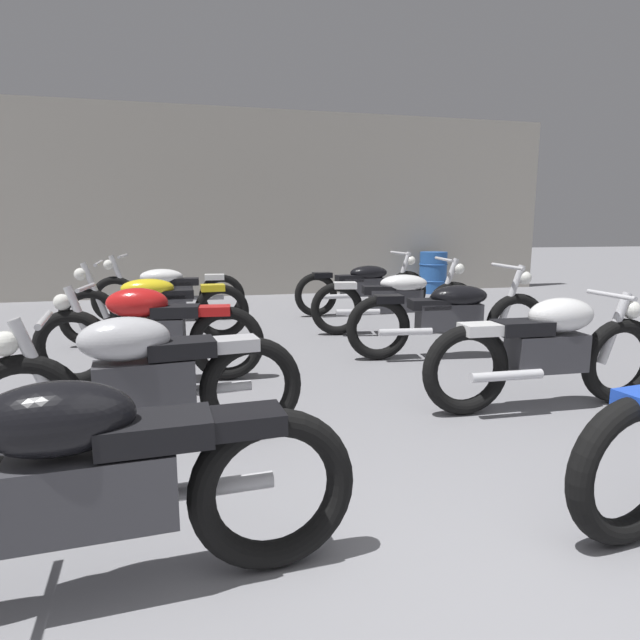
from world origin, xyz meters
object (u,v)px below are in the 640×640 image
Objects in this scene: oil_drum at (433,272)px; motorcycle_left_row_3 at (156,305)px; motorcycle_left_row_2 at (150,332)px; motorcycle_left_row_4 at (168,290)px; motorcycle_right_row_3 at (397,299)px; motorcycle_right_row_2 at (450,315)px; motorcycle_right_row_1 at (548,349)px; motorcycle_left_row_0 at (91,484)px; motorcycle_left_row_1 at (143,380)px; motorcycle_right_row_4 at (363,286)px.

motorcycle_left_row_3 is at bearing -145.37° from oil_drum.
motorcycle_left_row_4 reaches higher than motorcycle_left_row_2.
motorcycle_right_row_3 is (2.95, -0.20, 0.00)m from motorcycle_left_row_3.
motorcycle_left_row_2 is 7.50m from oil_drum.
motorcycle_left_row_3 is 3.38m from motorcycle_right_row_2.
motorcycle_right_row_3 is 4.51m from oil_drum.
motorcycle_right_row_2 is 1.00× the size of motorcycle_right_row_3.
motorcycle_left_row_3 is 4.31m from motorcycle_right_row_1.
motorcycle_right_row_1 is at bearing -57.44° from motorcycle_left_row_4.
oil_drum is at bearing 58.66° from motorcycle_right_row_3.
motorcycle_left_row_0 is 2.32× the size of oil_drum.
motorcycle_right_row_3 is at bearing 56.37° from motorcycle_left_row_0.
motorcycle_left_row_3 reaches higher than motorcycle_left_row_1.
motorcycle_right_row_1 is at bearing -45.99° from motorcycle_left_row_3.
motorcycle_right_row_2 reaches higher than motorcycle_right_row_1.
motorcycle_right_row_2 and motorcycle_right_row_4 have the same top height.
motorcycle_left_row_2 is 0.91× the size of motorcycle_left_row_3.
oil_drum is at bearing 22.81° from motorcycle_left_row_4.
motorcycle_right_row_2 is (2.95, -2.96, 0.00)m from motorcycle_left_row_4.
motorcycle_left_row_0 is at bearing -90.26° from motorcycle_left_row_4.
motorcycle_left_row_1 is 1.00× the size of motorcycle_left_row_2.
motorcycle_left_row_4 is at bearing 134.90° from motorcycle_right_row_2.
motorcycle_left_row_2 is at bearing -175.91° from motorcycle_right_row_2.
motorcycle_left_row_3 is 1.00× the size of motorcycle_left_row_4.
motorcycle_right_row_3 is at bearing -30.06° from motorcycle_left_row_4.
motorcycle_left_row_0 is 2.84m from motorcycle_left_row_2.
motorcycle_right_row_2 reaches higher than motorcycle_left_row_2.
motorcycle_right_row_4 is (2.97, 3.08, -0.01)m from motorcycle_left_row_2.
motorcycle_left_row_1 is 0.91× the size of motorcycle_right_row_2.
motorcycle_left_row_0 is 1.00× the size of motorcycle_right_row_1.
motorcycle_left_row_4 is at bearing 86.84° from motorcycle_left_row_3.
motorcycle_right_row_4 is at bearing 57.76° from motorcycle_left_row_1.
motorcycle_left_row_2 is 1.71m from motorcycle_left_row_3.
motorcycle_right_row_3 reaches higher than motorcycle_right_row_1.
motorcycle_left_row_3 is 2.56× the size of oil_drum.
motorcycle_right_row_4 is at bearing 46.03° from motorcycle_left_row_2.
motorcycle_right_row_3 reaches higher than oil_drum.
motorcycle_right_row_2 is at bearing -45.10° from motorcycle_left_row_4.
motorcycle_left_row_3 and motorcycle_right_row_3 have the same top height.
motorcycle_left_row_4 is at bearing 89.44° from motorcycle_left_row_2.
motorcycle_right_row_3 is (-0.05, 2.91, -0.01)m from motorcycle_right_row_1.
motorcycle_left_row_1 is at bearing -87.30° from motorcycle_left_row_2.
motorcycle_right_row_2 reaches higher than oil_drum.
motorcycle_right_row_4 is (2.94, -0.09, 0.00)m from motorcycle_left_row_4.
motorcycle_left_row_3 is at bearing 134.01° from motorcycle_right_row_1.
motorcycle_left_row_4 is at bearing 178.22° from motorcycle_right_row_4.
motorcycle_left_row_3 is 1.10× the size of motorcycle_right_row_1.
oil_drum is (5.21, 2.19, -0.03)m from motorcycle_left_row_4.
motorcycle_right_row_2 is at bearing -113.75° from oil_drum.
motorcycle_left_row_4 reaches higher than motorcycle_left_row_0.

